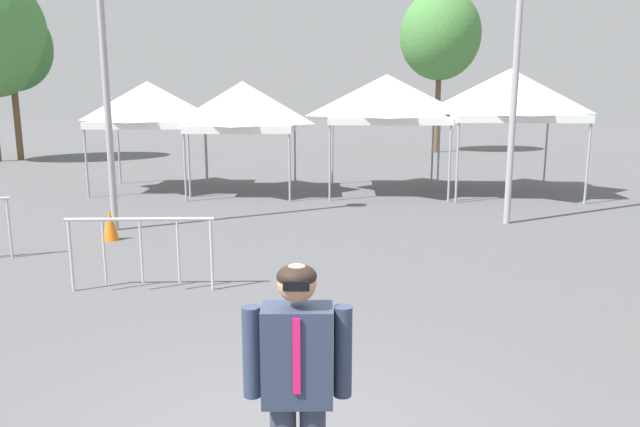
{
  "coord_description": "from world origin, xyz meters",
  "views": [
    {
      "loc": [
        0.48,
        -3.85,
        2.71
      ],
      "look_at": [
        0.08,
        3.41,
        1.3
      ],
      "focal_mm": 33.05,
      "sensor_mm": 36.0,
      "label": 1
    }
  ],
  "objects": [
    {
      "name": "canopy_tent_far_left",
      "position": [
        4.93,
        13.46,
        2.84
      ],
      "size": [
        3.54,
        3.54,
        3.57
      ],
      "color": "#9E9EA3",
      "rests_on": "ground"
    },
    {
      "name": "tree_behind_tents_center",
      "position": [
        -14.67,
        22.27,
        4.99
      ],
      "size": [
        3.54,
        3.54,
        6.96
      ],
      "color": "brown",
      "rests_on": "ground"
    },
    {
      "name": "tree_behind_tents_right",
      "position": [
        4.87,
        27.37,
        5.9
      ],
      "size": [
        4.07,
        4.07,
        8.16
      ],
      "color": "brown",
      "rests_on": "ground"
    },
    {
      "name": "light_pole_opposite_side",
      "position": [
        -4.51,
        8.05,
        4.45
      ],
      "size": [
        0.36,
        0.36,
        7.79
      ],
      "color": "#9E9EA3",
      "rests_on": "ground"
    },
    {
      "name": "light_pole_near_lift",
      "position": [
        3.93,
        9.19,
        4.34
      ],
      "size": [
        0.36,
        0.36,
        7.56
      ],
      "color": "#9E9EA3",
      "rests_on": "ground"
    },
    {
      "name": "traffic_cone_near_barrier",
      "position": [
        -4.23,
        7.15,
        0.31
      ],
      "size": [
        0.32,
        0.32,
        0.61
      ],
      "primitive_type": "cone",
      "color": "orange",
      "rests_on": "ground"
    },
    {
      "name": "crowd_barrier_near_person",
      "position": [
        -2.51,
        4.13,
        0.75
      ],
      "size": [
        2.1,
        0.23,
        1.08
      ],
      "color": "#B7BABF",
      "rests_on": "ground"
    },
    {
      "name": "canopy_tent_far_right",
      "position": [
        1.46,
        13.59,
        2.73
      ],
      "size": [
        3.41,
        3.41,
        3.43
      ],
      "color": "#9E9EA3",
      "rests_on": "ground"
    },
    {
      "name": "canopy_tent_behind_left",
      "position": [
        -5.6,
        13.64,
        2.57
      ],
      "size": [
        3.2,
        3.2,
        3.25
      ],
      "color": "#9E9EA3",
      "rests_on": "ground"
    },
    {
      "name": "person_foreground",
      "position": [
        0.17,
        -0.6,
        1.03
      ],
      "size": [
        0.65,
        0.27,
        1.78
      ],
      "color": "#33384C",
      "rests_on": "ground"
    },
    {
      "name": "canopy_tent_behind_right",
      "position": [
        -2.66,
        13.11,
        2.52
      ],
      "size": [
        3.08,
        3.08,
        3.22
      ],
      "color": "#9E9EA3",
      "rests_on": "ground"
    }
  ]
}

